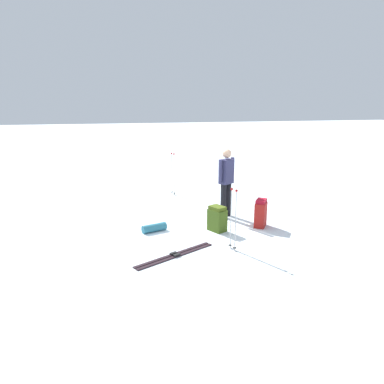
{
  "coord_description": "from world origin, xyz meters",
  "views": [
    {
      "loc": [
        8.08,
        -1.97,
        2.81
      ],
      "look_at": [
        0.0,
        0.0,
        0.7
      ],
      "focal_mm": 33.51,
      "sensor_mm": 36.0,
      "label": 1
    }
  ],
  "objects": [
    {
      "name": "backpack_large_dark",
      "position": [
        0.85,
        1.41,
        0.32
      ],
      "size": [
        0.42,
        0.39,
        0.65
      ],
      "color": "maroon",
      "rests_on": "ground_plane"
    },
    {
      "name": "ski_pair_near",
      "position": [
        1.97,
        -0.81,
        0.01
      ],
      "size": [
        0.94,
        1.64,
        0.05
      ],
      "color": "black",
      "rests_on": "ground_plane"
    },
    {
      "name": "skier_standing",
      "position": [
        -0.06,
        0.88,
        0.95
      ],
      "size": [
        0.37,
        0.49,
        1.7
      ],
      "color": "black",
      "rests_on": "ground_plane"
    },
    {
      "name": "ground_plane",
      "position": [
        0.0,
        0.0,
        0.0
      ],
      "size": [
        80.0,
        80.0,
        0.0
      ],
      "primitive_type": "plane",
      "color": "white"
    },
    {
      "name": "sleeping_mat_rolled",
      "position": [
        0.6,
        -1.01,
        0.09
      ],
      "size": [
        0.34,
        0.58,
        0.18
      ],
      "primitive_type": "cylinder",
      "rotation": [
        0.0,
        1.57,
        5.02
      ],
      "color": "teal",
      "rests_on": "ground_plane"
    },
    {
      "name": "backpack_bright",
      "position": [
        0.87,
        0.36,
        0.28
      ],
      "size": [
        0.46,
        0.41,
        0.57
      ],
      "color": "#3D5517",
      "rests_on": "ground_plane"
    },
    {
      "name": "ski_poles_planted_near",
      "position": [
        1.94,
        0.34,
        0.68
      ],
      "size": [
        0.21,
        0.11,
        1.22
      ],
      "color": "#B5B7B7",
      "rests_on": "ground_plane"
    },
    {
      "name": "ski_poles_planted_far",
      "position": [
        -2.51,
        0.01,
        0.72
      ],
      "size": [
        0.22,
        0.12,
        1.3
      ],
      "color": "#B7C1B5",
      "rests_on": "ground_plane"
    }
  ]
}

